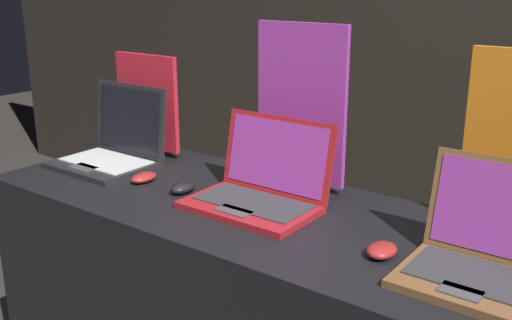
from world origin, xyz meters
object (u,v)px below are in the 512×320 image
(laptop_front, at_px, (113,147))
(promo_stand_front, at_px, (148,107))
(laptop_middle, at_px, (261,186))
(laptop_back, at_px, (482,253))
(mouse_middle, at_px, (183,188))
(mouse_back, at_px, (382,250))
(mouse_front, at_px, (144,177))
(promo_stand_middle, at_px, (301,110))

(laptop_front, height_order, promo_stand_front, promo_stand_front)
(laptop_middle, distance_m, laptop_back, 0.69)
(laptop_back, bearing_deg, laptop_front, 176.80)
(mouse_middle, bearing_deg, mouse_back, -3.11)
(mouse_middle, bearing_deg, laptop_middle, 13.66)
(laptop_front, xyz_separation_m, mouse_front, (0.24, -0.08, -0.05))
(promo_stand_front, relative_size, promo_stand_middle, 0.73)
(mouse_back, bearing_deg, laptop_middle, 167.16)
(laptop_back, bearing_deg, mouse_front, 179.96)
(mouse_back, bearing_deg, laptop_back, 9.16)
(mouse_back, bearing_deg, laptop_front, 174.31)
(promo_stand_middle, distance_m, mouse_back, 0.61)
(promo_stand_middle, relative_size, laptop_back, 1.67)
(mouse_front, xyz_separation_m, promo_stand_middle, (0.45, 0.29, 0.24))
(mouse_front, bearing_deg, promo_stand_middle, 32.48)
(promo_stand_front, xyz_separation_m, mouse_middle, (0.43, -0.26, -0.17))
(promo_stand_middle, bearing_deg, laptop_middle, -90.00)
(laptop_middle, bearing_deg, promo_stand_front, 164.33)
(laptop_middle, bearing_deg, mouse_back, -12.84)
(laptop_front, xyz_separation_m, laptop_middle, (0.69, -0.01, -0.01))
(laptop_middle, relative_size, promo_stand_middle, 0.73)
(laptop_front, relative_size, laptop_back, 1.12)
(laptop_back, bearing_deg, laptop_middle, 174.46)
(promo_stand_front, height_order, laptop_middle, promo_stand_front)
(mouse_front, bearing_deg, laptop_back, -0.04)
(mouse_middle, relative_size, laptop_back, 0.30)
(promo_stand_middle, height_order, laptop_back, promo_stand_middle)
(laptop_middle, distance_m, mouse_back, 0.47)
(laptop_front, height_order, laptop_back, laptop_front)
(promo_stand_front, relative_size, mouse_middle, 4.01)
(laptop_middle, height_order, mouse_back, laptop_middle)
(laptop_front, bearing_deg, promo_stand_front, 90.00)
(laptop_front, xyz_separation_m, promo_stand_middle, (0.69, 0.21, 0.19))
(laptop_middle, relative_size, laptop_back, 1.22)
(promo_stand_front, distance_m, mouse_back, 1.20)
(promo_stand_front, xyz_separation_m, laptop_middle, (0.69, -0.19, -0.12))
(promo_stand_middle, bearing_deg, laptop_back, -22.66)
(promo_stand_middle, height_order, mouse_back, promo_stand_middle)
(mouse_front, height_order, mouse_middle, mouse_middle)
(laptop_middle, height_order, promo_stand_middle, promo_stand_middle)
(promo_stand_front, relative_size, laptop_back, 1.21)
(mouse_front, distance_m, laptop_middle, 0.46)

